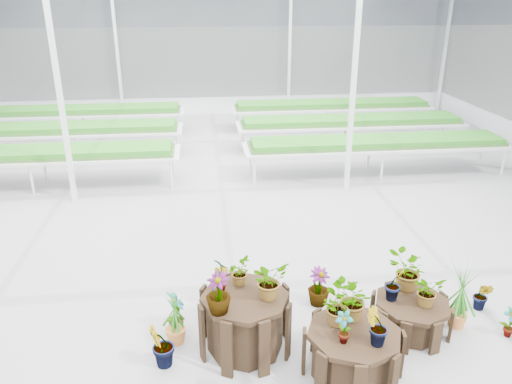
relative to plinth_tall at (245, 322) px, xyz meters
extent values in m
plane|color=gray|center=(-0.22, 1.16, -0.38)|extent=(24.00, 24.00, 0.00)
cylinder|color=black|center=(0.00, 0.00, 0.00)|extent=(1.42, 1.42, 0.77)
cylinder|color=black|center=(1.20, -0.60, -0.09)|extent=(1.29, 1.29, 0.59)
cylinder|color=black|center=(2.20, 0.10, -0.16)|extent=(1.23, 1.23, 0.45)
imported|color=#2A741D|center=(-0.27, 0.12, 0.62)|extent=(0.29, 0.31, 0.48)
imported|color=#2A741D|center=(0.29, -0.06, 0.62)|extent=(0.56, 0.54, 0.48)
imported|color=#2A741D|center=(-0.05, 0.28, 0.55)|extent=(0.28, 0.32, 0.34)
imported|color=#2A741D|center=(-0.33, -0.29, 0.64)|extent=(0.40, 0.40, 0.51)
imported|color=#2A741D|center=(1.02, -0.42, 0.44)|extent=(0.51, 0.54, 0.46)
imported|color=#2A741D|center=(1.36, -0.84, 0.44)|extent=(0.27, 0.22, 0.46)
imported|color=#2A741D|center=(1.22, -0.37, 0.46)|extent=(0.60, 0.60, 0.51)
imported|color=#2A741D|center=(1.02, -0.76, 0.41)|extent=(0.24, 0.25, 0.40)
imported|color=#2A741D|center=(1.96, 0.18, 0.30)|extent=(0.30, 0.26, 0.45)
imported|color=#2A741D|center=(2.34, 0.01, 0.28)|extent=(0.45, 0.42, 0.42)
imported|color=#2A741D|center=(2.21, 0.38, 0.34)|extent=(0.56, 0.51, 0.55)
imported|color=#2A741D|center=(-1.01, -0.25, -0.08)|extent=(0.40, 0.42, 0.61)
imported|color=#2A741D|center=(-0.87, 0.40, -0.07)|extent=(0.23, 0.34, 0.63)
imported|color=#2A741D|center=(3.43, -0.17, -0.17)|extent=(0.25, 0.19, 0.43)
imported|color=#2A741D|center=(3.39, 0.44, -0.16)|extent=(0.32, 0.32, 0.45)
imported|color=#2A741D|center=(1.13, 0.83, -0.10)|extent=(0.42, 0.42, 0.56)
imported|color=#2A741D|center=(-0.20, 0.87, -0.07)|extent=(0.35, 0.28, 0.63)
camera|label=1|loc=(-0.43, -5.12, 3.82)|focal=35.00mm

